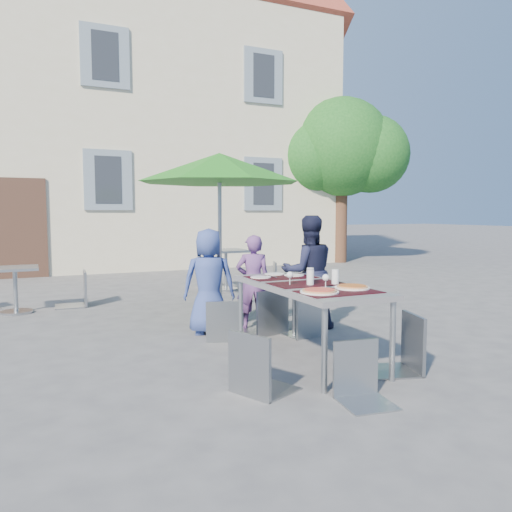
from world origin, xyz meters
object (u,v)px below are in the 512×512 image
pizza_near_left (319,291)px  chair_1 (267,284)px  bg_chair_r_1 (270,260)px  cafe_table_1 (226,262)px  child_0 (209,281)px  cafe_table_0 (15,284)px  chair_2 (306,293)px  chair_4 (403,308)px  patio_umbrella (219,170)px  child_2 (308,272)px  child_1 (253,282)px  chair_0 (223,296)px  pizza_near_right (352,287)px  bg_chair_r_0 (77,267)px  chair_5 (362,337)px  bg_chair_l_1 (207,262)px  chair_3 (258,324)px  dining_table (307,289)px

pizza_near_left → chair_1: chair_1 is taller
bg_chair_r_1 → cafe_table_1: bearing=-166.3°
child_0 → cafe_table_0: 3.15m
chair_1 → chair_2: chair_1 is taller
chair_4 → cafe_table_0: (-3.26, 4.37, -0.16)m
chair_1 → patio_umbrella: bearing=93.4°
child_0 → chair_2: (0.98, -0.59, -0.12)m
chair_4 → child_2: bearing=86.7°
child_1 → chair_0: size_ratio=1.33×
pizza_near_right → bg_chair_r_0: bg_chair_r_0 is taller
chair_5 → cafe_table_1: chair_5 is taller
cafe_table_0 → bg_chair_l_1: size_ratio=0.78×
child_1 → chair_1: size_ratio=1.14×
bg_chair_r_1 → pizza_near_left: bearing=-111.7°
chair_2 → chair_3: size_ratio=0.91×
chair_0 → pizza_near_left: bearing=-79.0°
child_0 → chair_1: child_0 is taller
chair_0 → bg_chair_r_1: 4.35m
chair_1 → chair_3: (-0.93, -1.76, -0.04)m
pizza_near_right → child_2: child_2 is taller
child_2 → patio_umbrella: patio_umbrella is taller
child_2 → bg_chair_r_1: size_ratio=1.61×
chair_5 → patio_umbrella: patio_umbrella is taller
chair_5 → child_1: bearing=85.0°
bg_chair_l_1 → chair_2: bearing=-92.9°
patio_umbrella → bg_chair_r_1: patio_umbrella is taller
chair_5 → bg_chair_r_1: 6.14m
pizza_near_right → chair_5: (-0.38, -0.67, -0.27)m
pizza_near_left → chair_0: 1.60m
dining_table → chair_3: chair_3 is taller
dining_table → pizza_near_left: 0.57m
chair_5 → bg_chair_l_1: 6.10m
bg_chair_l_1 → bg_chair_r_1: size_ratio=0.98×
chair_1 → pizza_near_right: bearing=-85.8°
child_0 → chair_3: (-0.30, -2.04, -0.07)m
pizza_near_right → bg_chair_l_1: size_ratio=0.37×
chair_0 → bg_chair_r_0: 3.17m
child_0 → chair_1: bearing=175.8°
pizza_near_right → child_2: (0.50, 1.63, -0.06)m
bg_chair_l_1 → chair_1: bearing=-98.2°
chair_3 → cafe_table_0: size_ratio=1.44×
child_1 → cafe_table_1: bearing=-84.3°
child_1 → bg_chair_l_1: 3.56m
dining_table → chair_1: bearing=84.8°
cafe_table_1 → child_1: bearing=-104.7°
pizza_near_left → bg_chair_r_0: bearing=110.0°
child_0 → patio_umbrella: patio_umbrella is taller
cafe_table_1 → pizza_near_left: bearing=-101.8°
dining_table → patio_umbrella: patio_umbrella is taller
dining_table → chair_5: (-0.16, -1.11, -0.20)m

